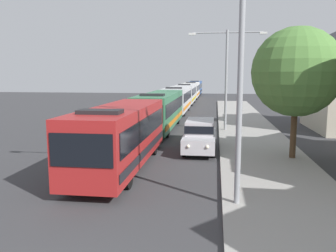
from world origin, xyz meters
The scene contains 10 objects.
bus_lead centered at (-1.30, 11.99, 1.69)m, with size 2.58×10.51×3.21m.
bus_second_in_line centered at (-1.30, 24.22, 1.69)m, with size 2.58×12.26×3.21m.
bus_middle centered at (-1.30, 37.01, 1.69)m, with size 2.58×10.99×3.21m.
bus_fourth_in_line centered at (-1.30, 49.74, 1.69)m, with size 2.58×10.73×3.21m.
bus_rear centered at (-1.30, 62.58, 1.69)m, with size 2.58×10.61×3.21m.
bus_tail_end centered at (-1.30, 74.57, 1.69)m, with size 2.58×11.22×3.21m.
white_suv centered at (2.40, 16.21, 1.03)m, with size 1.86×5.06×1.90m.
streetlamp_near centered at (4.10, 7.38, 5.53)m, with size 6.12×0.28×8.82m.
streetlamp_mid centered at (4.10, 23.71, 5.02)m, with size 6.03×0.28×7.89m.
roadside_tree centered at (7.47, 14.61, 4.73)m, with size 4.70×4.70×6.94m.
Camera 1 is at (3.30, -4.50, 4.62)m, focal length 37.14 mm.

